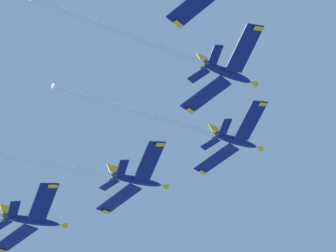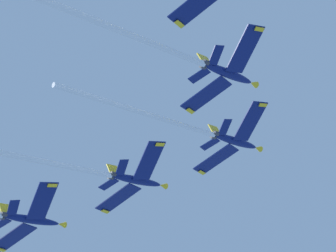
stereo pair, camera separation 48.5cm
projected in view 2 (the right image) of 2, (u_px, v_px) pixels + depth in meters
jet_lead at (203, 131)px, 114.91m from camera, size 34.05×33.26×21.50m
jet_left_wing at (86, 170)px, 110.51m from camera, size 36.94×35.59×23.63m
jet_right_wing at (189, 58)px, 100.14m from camera, size 31.96×31.35×21.13m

